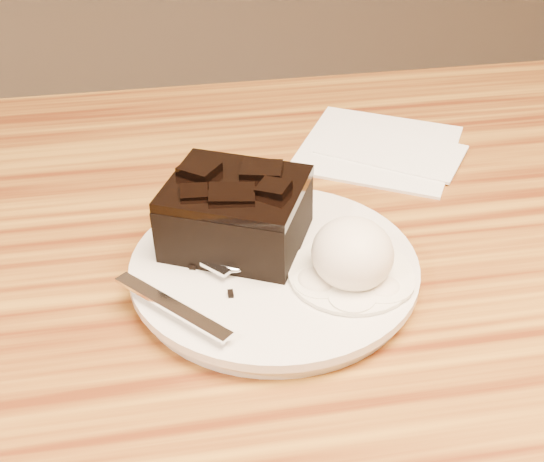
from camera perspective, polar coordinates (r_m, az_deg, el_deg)
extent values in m
cylinder|color=silver|center=(0.57, 0.17, -3.13)|extent=(0.22, 0.22, 0.02)
cube|color=black|center=(0.57, -2.78, 1.12)|extent=(0.13, 0.12, 0.05)
ellipsoid|color=silver|center=(0.54, 6.21, -1.73)|extent=(0.06, 0.06, 0.05)
cylinder|color=white|center=(0.55, 6.08, -3.37)|extent=(0.09, 0.09, 0.00)
cube|color=white|center=(0.76, 8.18, 6.39)|extent=(0.20, 0.20, 0.01)
cube|color=black|center=(0.56, -6.09, -2.70)|extent=(0.01, 0.01, 0.00)
cube|color=black|center=(0.54, 6.00, -4.70)|extent=(0.01, 0.01, 0.00)
cube|color=black|center=(0.53, -3.21, -4.84)|extent=(0.00, 0.01, 0.00)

